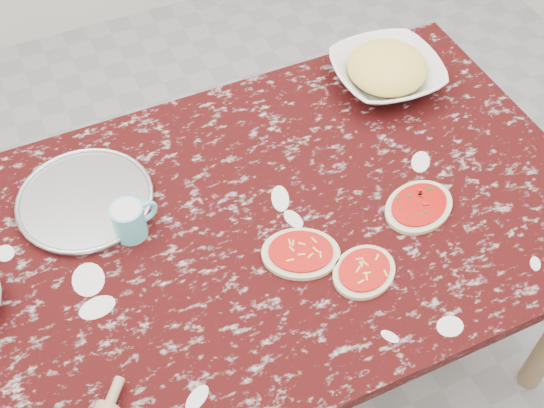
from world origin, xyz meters
The scene contains 8 objects.
ground centered at (0.00, 0.00, 0.00)m, with size 4.00×4.00×0.00m, color gray.
worktable centered at (0.00, 0.00, 0.67)m, with size 1.60×1.00×0.75m.
pizza_tray centered at (-0.41, 0.24, 0.76)m, with size 0.33×0.33×0.01m, color #B2B2B7.
cheese_bowl centered at (0.50, 0.31, 0.79)m, with size 0.31×0.31×0.08m, color white.
flour_mug centered at (-0.33, 0.10, 0.80)m, with size 0.12×0.08×0.09m.
pizza_left centered at (0.01, -0.13, 0.76)m, with size 0.23×0.21×0.02m.
pizza_mid centered at (0.12, -0.24, 0.76)m, with size 0.20×0.18×0.02m.
pizza_right centered at (0.34, -0.13, 0.76)m, with size 0.23×0.20×0.02m.
Camera 1 is at (-0.43, -0.95, 2.09)m, focal length 45.54 mm.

